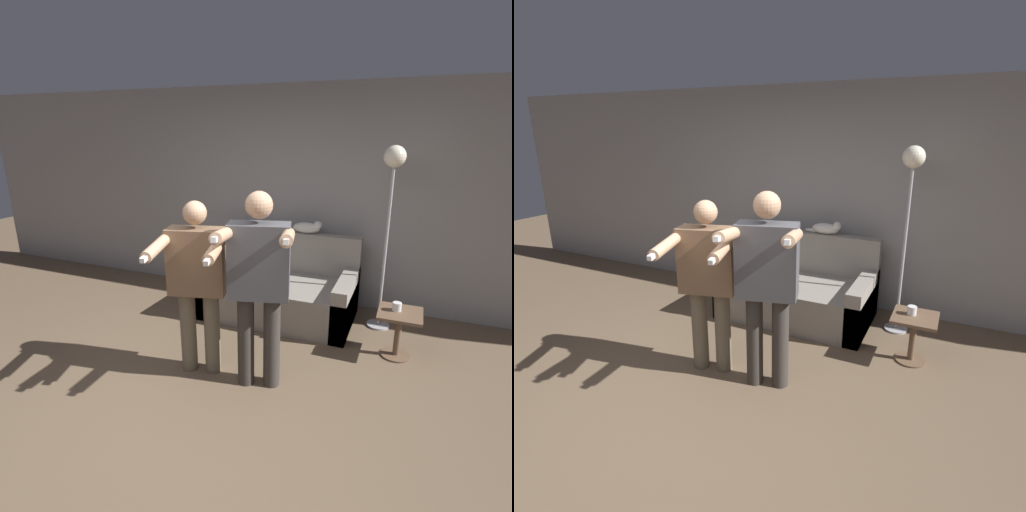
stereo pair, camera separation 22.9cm
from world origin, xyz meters
TOP-DOWN VIEW (x-y plane):
  - ground_plane at (0.00, 0.00)m, footprint 16.00×16.00m
  - wall_back at (0.00, 2.61)m, footprint 10.00×0.05m
  - couch at (0.04, 2.01)m, footprint 1.69×0.94m
  - person_left at (-0.24, 0.63)m, footprint 0.65×0.77m
  - person_right at (0.31, 0.64)m, footprint 0.66×0.77m
  - cat at (0.24, 2.36)m, footprint 0.44×0.11m
  - floor_lamp at (1.15, 2.13)m, footprint 0.25×0.25m
  - side_table at (1.37, 1.55)m, footprint 0.40×0.40m
  - cup at (1.34, 1.58)m, footprint 0.08×0.08m

SIDE VIEW (x-z plane):
  - ground_plane at x=0.00m, z-range 0.00..0.00m
  - couch at x=0.04m, z-range -0.18..0.74m
  - side_table at x=1.37m, z-range 0.10..0.56m
  - cup at x=1.34m, z-range 0.46..0.54m
  - person_left at x=-0.24m, z-range 0.12..1.67m
  - person_right at x=0.31m, z-range 0.14..1.79m
  - cat at x=0.24m, z-range 0.91..1.07m
  - wall_back at x=0.00m, z-range 0.00..2.60m
  - floor_lamp at x=1.15m, z-range 0.57..2.52m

